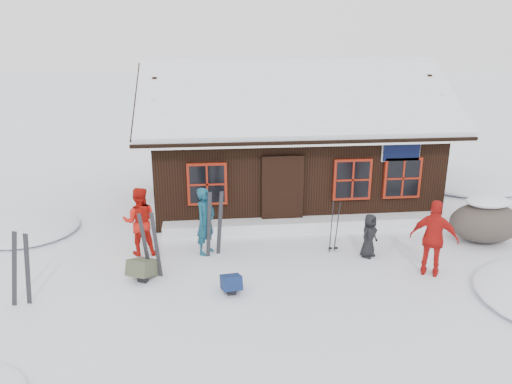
% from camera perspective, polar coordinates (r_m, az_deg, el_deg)
% --- Properties ---
extents(ground, '(120.00, 120.00, 0.00)m').
position_cam_1_polar(ground, '(11.40, 0.36, -8.99)').
color(ground, white).
rests_on(ground, ground).
extents(mountain_hut, '(8.90, 6.09, 4.42)m').
position_cam_1_polar(mountain_hut, '(15.73, 3.79, 4.69)').
color(mountain_hut, black).
rests_on(mountain_hut, ground).
extents(snow_drift, '(7.60, 0.60, 0.35)m').
position_cam_1_polar(snow_drift, '(13.58, 5.61, -3.72)').
color(snow_drift, white).
rests_on(snow_drift, ground).
extents(snow_mounds, '(20.60, 13.20, 0.48)m').
position_cam_1_polar(snow_mounds, '(13.33, 6.56, -4.99)').
color(snow_mounds, white).
rests_on(snow_mounds, ground).
extents(skier_teal, '(0.67, 0.72, 1.66)m').
position_cam_1_polar(skier_teal, '(12.02, -5.78, -3.32)').
color(skier_teal, '#113F53').
rests_on(skier_teal, ground).
extents(skier_orange_left, '(0.82, 0.65, 1.68)m').
position_cam_1_polar(skier_orange_left, '(12.23, -13.12, -3.26)').
color(skier_orange_left, '#BA150D').
rests_on(skier_orange_left, ground).
extents(skier_orange_right, '(1.10, 0.86, 1.74)m').
position_cam_1_polar(skier_orange_right, '(11.54, 19.67, -5.02)').
color(skier_orange_right, '#B61612').
rests_on(skier_orange_right, ground).
extents(skier_crouched, '(0.62, 0.60, 1.07)m').
position_cam_1_polar(skier_crouched, '(12.17, 12.80, -4.89)').
color(skier_crouched, black).
rests_on(skier_crouched, ground).
extents(boulder, '(1.82, 1.36, 1.07)m').
position_cam_1_polar(boulder, '(14.03, 24.75, -3.04)').
color(boulder, '#4E453E').
rests_on(boulder, ground).
extents(ski_pair_left, '(0.54, 0.18, 1.60)m').
position_cam_1_polar(ski_pair_left, '(10.77, -25.28, -8.09)').
color(ski_pair_left, black).
rests_on(ski_pair_left, ground).
extents(ski_pair_mid, '(0.48, 0.15, 1.52)m').
position_cam_1_polar(ski_pair_mid, '(11.14, -11.94, -6.03)').
color(ski_pair_mid, black).
rests_on(ski_pair_mid, ground).
extents(ski_pair_right, '(0.46, 0.17, 1.65)m').
position_cam_1_polar(ski_pair_right, '(11.91, -4.78, -3.76)').
color(ski_pair_right, black).
rests_on(ski_pair_right, ground).
extents(ski_poles, '(0.24, 0.12, 1.34)m').
position_cam_1_polar(ski_poles, '(12.26, 8.93, -4.00)').
color(ski_poles, black).
rests_on(ski_poles, ground).
extents(backpack_blue, '(0.46, 0.57, 0.28)m').
position_cam_1_polar(backpack_blue, '(10.51, -2.85, -10.61)').
color(backpack_blue, '#11214C').
rests_on(backpack_blue, ground).
extents(backpack_olive, '(0.71, 0.78, 0.35)m').
position_cam_1_polar(backpack_olive, '(11.28, -12.77, -8.81)').
color(backpack_olive, '#434833').
rests_on(backpack_olive, ground).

